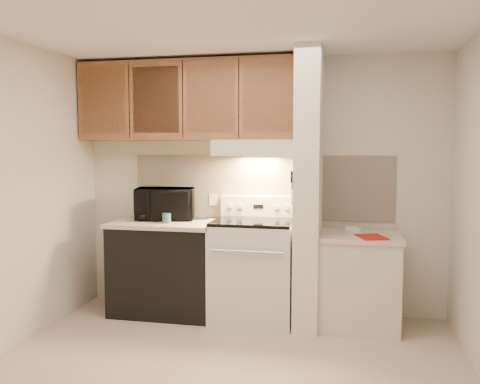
# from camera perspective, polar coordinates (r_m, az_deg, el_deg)

# --- Properties ---
(floor) EXTENTS (3.60, 3.60, 0.00)m
(floor) POSITION_cam_1_polar(r_m,az_deg,el_deg) (3.94, -1.69, -19.38)
(floor) COLOR #C6AC97
(floor) RESTS_ON ground
(ceiling) EXTENTS (3.60, 3.60, 0.00)m
(ceiling) POSITION_cam_1_polar(r_m,az_deg,el_deg) (3.70, -1.80, 18.67)
(ceiling) COLOR white
(ceiling) RESTS_ON wall_back
(wall_back) EXTENTS (3.60, 2.50, 0.02)m
(wall_back) POSITION_cam_1_polar(r_m,az_deg,el_deg) (5.07, 2.27, 0.73)
(wall_back) COLOR beige
(wall_back) RESTS_ON floor
(wall_left) EXTENTS (0.02, 3.00, 2.50)m
(wall_left) POSITION_cam_1_polar(r_m,az_deg,el_deg) (4.40, -25.18, -0.39)
(wall_left) COLOR beige
(wall_left) RESTS_ON floor
(backsplash) EXTENTS (2.60, 0.02, 0.63)m
(backsplash) POSITION_cam_1_polar(r_m,az_deg,el_deg) (5.06, 2.24, 0.55)
(backsplash) COLOR #F9E4CB
(backsplash) RESTS_ON wall_back
(range_body) EXTENTS (0.76, 0.65, 0.92)m
(range_body) POSITION_cam_1_polar(r_m,az_deg,el_deg) (4.86, 1.54, -8.89)
(range_body) COLOR silver
(range_body) RESTS_ON floor
(oven_window) EXTENTS (0.50, 0.01, 0.30)m
(oven_window) POSITION_cam_1_polar(r_m,az_deg,el_deg) (4.55, 0.81, -9.34)
(oven_window) COLOR black
(oven_window) RESTS_ON range_body
(oven_handle) EXTENTS (0.65, 0.02, 0.02)m
(oven_handle) POSITION_cam_1_polar(r_m,az_deg,el_deg) (4.46, 0.72, -6.72)
(oven_handle) COLOR silver
(oven_handle) RESTS_ON range_body
(cooktop) EXTENTS (0.74, 0.64, 0.03)m
(cooktop) POSITION_cam_1_polar(r_m,az_deg,el_deg) (4.77, 1.55, -3.34)
(cooktop) COLOR black
(cooktop) RESTS_ON range_body
(range_backguard) EXTENTS (0.76, 0.08, 0.20)m
(range_backguard) POSITION_cam_1_polar(r_m,az_deg,el_deg) (5.03, 2.14, -1.59)
(range_backguard) COLOR silver
(range_backguard) RESTS_ON range_body
(range_display) EXTENTS (0.10, 0.01, 0.04)m
(range_display) POSITION_cam_1_polar(r_m,az_deg,el_deg) (4.99, 2.06, -1.64)
(range_display) COLOR black
(range_display) RESTS_ON range_backguard
(range_knob_left_outer) EXTENTS (0.05, 0.02, 0.05)m
(range_knob_left_outer) POSITION_cam_1_polar(r_m,az_deg,el_deg) (5.05, -1.08, -1.57)
(range_knob_left_outer) COLOR silver
(range_knob_left_outer) RESTS_ON range_backguard
(range_knob_left_inner) EXTENTS (0.05, 0.02, 0.05)m
(range_knob_left_inner) POSITION_cam_1_polar(r_m,az_deg,el_deg) (5.02, 0.03, -1.60)
(range_knob_left_inner) COLOR silver
(range_knob_left_inner) RESTS_ON range_backguard
(range_knob_right_inner) EXTENTS (0.05, 0.02, 0.05)m
(range_knob_right_inner) POSITION_cam_1_polar(r_m,az_deg,el_deg) (4.96, 4.10, -1.69)
(range_knob_right_inner) COLOR silver
(range_knob_right_inner) RESTS_ON range_backguard
(range_knob_right_outer) EXTENTS (0.05, 0.02, 0.05)m
(range_knob_right_outer) POSITION_cam_1_polar(r_m,az_deg,el_deg) (4.95, 5.25, -1.72)
(range_knob_right_outer) COLOR silver
(range_knob_right_outer) RESTS_ON range_backguard
(dishwasher_front) EXTENTS (1.00, 0.63, 0.87)m
(dishwasher_front) POSITION_cam_1_polar(r_m,az_deg,el_deg) (5.11, -8.31, -8.56)
(dishwasher_front) COLOR black
(dishwasher_front) RESTS_ON floor
(left_countertop) EXTENTS (1.04, 0.67, 0.04)m
(left_countertop) POSITION_cam_1_polar(r_m,az_deg,el_deg) (5.02, -8.38, -3.50)
(left_countertop) COLOR beige
(left_countertop) RESTS_ON dishwasher_front
(spoon_rest) EXTENTS (0.24, 0.14, 0.02)m
(spoon_rest) POSITION_cam_1_polar(r_m,az_deg,el_deg) (5.12, -4.84, -2.98)
(spoon_rest) COLOR black
(spoon_rest) RESTS_ON left_countertop
(teal_jar) EXTENTS (0.11, 0.11, 0.09)m
(teal_jar) POSITION_cam_1_polar(r_m,az_deg,el_deg) (4.90, -8.24, -2.92)
(teal_jar) COLOR #316569
(teal_jar) RESTS_ON left_countertop
(outlet) EXTENTS (0.08, 0.01, 0.12)m
(outlet) POSITION_cam_1_polar(r_m,az_deg,el_deg) (5.17, -3.04, -0.87)
(outlet) COLOR beige
(outlet) RESTS_ON backsplash
(microwave) EXTENTS (0.65, 0.51, 0.32)m
(microwave) POSITION_cam_1_polar(r_m,az_deg,el_deg) (5.14, -8.38, -1.29)
(microwave) COLOR black
(microwave) RESTS_ON left_countertop
(partition_pillar) EXTENTS (0.22, 0.70, 2.50)m
(partition_pillar) POSITION_cam_1_polar(r_m,az_deg,el_deg) (4.67, 7.72, 0.32)
(partition_pillar) COLOR white
(partition_pillar) RESTS_ON floor
(pillar_trim) EXTENTS (0.01, 0.70, 0.04)m
(pillar_trim) POSITION_cam_1_polar(r_m,az_deg,el_deg) (4.67, 6.31, 0.95)
(pillar_trim) COLOR brown
(pillar_trim) RESTS_ON partition_pillar
(knife_strip) EXTENTS (0.02, 0.42, 0.04)m
(knife_strip) POSITION_cam_1_polar(r_m,az_deg,el_deg) (4.62, 6.18, 1.16)
(knife_strip) COLOR black
(knife_strip) RESTS_ON partition_pillar
(knife_blade_a) EXTENTS (0.01, 0.03, 0.16)m
(knife_blade_a) POSITION_cam_1_polar(r_m,az_deg,el_deg) (4.48, 5.82, -0.23)
(knife_blade_a) COLOR silver
(knife_blade_a) RESTS_ON knife_strip
(knife_handle_a) EXTENTS (0.02, 0.02, 0.10)m
(knife_handle_a) POSITION_cam_1_polar(r_m,az_deg,el_deg) (4.46, 5.83, 1.67)
(knife_handle_a) COLOR black
(knife_handle_a) RESTS_ON knife_strip
(knife_blade_b) EXTENTS (0.01, 0.04, 0.18)m
(knife_blade_b) POSITION_cam_1_polar(r_m,az_deg,el_deg) (4.55, 5.92, -0.28)
(knife_blade_b) COLOR silver
(knife_blade_b) RESTS_ON knife_strip
(knife_handle_b) EXTENTS (0.02, 0.02, 0.10)m
(knife_handle_b) POSITION_cam_1_polar(r_m,az_deg,el_deg) (4.54, 5.93, 1.73)
(knife_handle_b) COLOR black
(knife_handle_b) RESTS_ON knife_strip
(knife_blade_c) EXTENTS (0.01, 0.04, 0.20)m
(knife_blade_c) POSITION_cam_1_polar(r_m,az_deg,el_deg) (4.63, 6.01, -0.32)
(knife_blade_c) COLOR silver
(knife_blade_c) RESTS_ON knife_strip
(knife_handle_c) EXTENTS (0.02, 0.02, 0.10)m
(knife_handle_c) POSITION_cam_1_polar(r_m,az_deg,el_deg) (4.61, 6.02, 1.77)
(knife_handle_c) COLOR black
(knife_handle_c) RESTS_ON knife_strip
(knife_blade_d) EXTENTS (0.01, 0.04, 0.16)m
(knife_blade_d) POSITION_cam_1_polar(r_m,az_deg,el_deg) (4.72, 6.14, 0.03)
(knife_blade_d) COLOR silver
(knife_blade_d) RESTS_ON knife_strip
(knife_handle_d) EXTENTS (0.02, 0.02, 0.10)m
(knife_handle_d) POSITION_cam_1_polar(r_m,az_deg,el_deg) (4.69, 6.12, 1.83)
(knife_handle_d) COLOR black
(knife_handle_d) RESTS_ON knife_strip
(knife_blade_e) EXTENTS (0.01, 0.04, 0.18)m
(knife_blade_e) POSITION_cam_1_polar(r_m,az_deg,el_deg) (4.78, 6.21, -0.04)
(knife_blade_e) COLOR silver
(knife_blade_e) RESTS_ON knife_strip
(knife_handle_e) EXTENTS (0.02, 0.02, 0.10)m
(knife_handle_e) POSITION_cam_1_polar(r_m,az_deg,el_deg) (4.79, 6.24, 1.89)
(knife_handle_e) COLOR black
(knife_handle_e) RESTS_ON knife_strip
(oven_mitt) EXTENTS (0.03, 0.11, 0.26)m
(oven_mitt) POSITION_cam_1_polar(r_m,az_deg,el_deg) (4.85, 6.31, -0.38)
(oven_mitt) COLOR slate
(oven_mitt) RESTS_ON partition_pillar
(right_cab_base) EXTENTS (0.70, 0.60, 0.81)m
(right_cab_base) POSITION_cam_1_polar(r_m,az_deg,el_deg) (4.80, 13.17, -9.89)
(right_cab_base) COLOR beige
(right_cab_base) RESTS_ON floor
(right_countertop) EXTENTS (0.74, 0.64, 0.04)m
(right_countertop) POSITION_cam_1_polar(r_m,az_deg,el_deg) (4.71, 13.28, -4.88)
(right_countertop) COLOR beige
(right_countertop) RESTS_ON right_cab_base
(red_folder) EXTENTS (0.29, 0.34, 0.01)m
(red_folder) POSITION_cam_1_polar(r_m,az_deg,el_deg) (4.56, 14.59, -4.91)
(red_folder) COLOR #B2190F
(red_folder) RESTS_ON right_countertop
(white_box) EXTENTS (0.16, 0.14, 0.04)m
(white_box) POSITION_cam_1_polar(r_m,az_deg,el_deg) (4.88, 12.65, -4.07)
(white_box) COLOR white
(white_box) RESTS_ON right_countertop
(range_hood) EXTENTS (0.78, 0.44, 0.15)m
(range_hood) POSITION_cam_1_polar(r_m,az_deg,el_deg) (4.84, 1.84, 4.97)
(range_hood) COLOR beige
(range_hood) RESTS_ON upper_cabinets
(hood_lip) EXTENTS (0.78, 0.04, 0.06)m
(hood_lip) POSITION_cam_1_polar(r_m,az_deg,el_deg) (4.64, 1.38, 4.42)
(hood_lip) COLOR beige
(hood_lip) RESTS_ON range_hood
(upper_cabinets) EXTENTS (2.18, 0.33, 0.77)m
(upper_cabinets) POSITION_cam_1_polar(r_m,az_deg,el_deg) (5.07, -5.87, 10.15)
(upper_cabinets) COLOR brown
(upper_cabinets) RESTS_ON wall_back
(cab_door_a) EXTENTS (0.46, 0.01, 0.63)m
(cab_door_a) POSITION_cam_1_polar(r_m,az_deg,el_deg) (5.24, -15.09, 9.84)
(cab_door_a) COLOR brown
(cab_door_a) RESTS_ON upper_cabinets
(cab_gap_a) EXTENTS (0.01, 0.01, 0.73)m
(cab_gap_a) POSITION_cam_1_polar(r_m,az_deg,el_deg) (5.12, -12.34, 10.02)
(cab_gap_a) COLOR black
(cab_gap_a) RESTS_ON upper_cabinets
(cab_door_b) EXTENTS (0.46, 0.01, 0.63)m
(cab_door_b) POSITION_cam_1_polar(r_m,az_deg,el_deg) (5.02, -9.45, 10.17)
(cab_door_b) COLOR brown
(cab_door_b) RESTS_ON upper_cabinets
(cab_gap_b) EXTENTS (0.01, 0.01, 0.73)m
(cab_gap_b) POSITION_cam_1_polar(r_m,az_deg,el_deg) (4.92, -6.45, 10.31)
(cab_gap_b) COLOR black
(cab_gap_b) RESTS_ON upper_cabinets
(cab_door_c) EXTENTS (0.46, 0.01, 0.63)m
(cab_door_c) POSITION_cam_1_polar(r_m,az_deg,el_deg) (4.84, -3.33, 10.41)
(cab_door_c) COLOR brown
(cab_door_c) RESTS_ON upper_cabinets
(cab_gap_c) EXTENTS (0.01, 0.01, 0.73)m
(cab_gap_c) POSITION_cam_1_polar(r_m,az_deg,el_deg) (4.78, -0.13, 10.50)
(cab_gap_c) COLOR black
(cab_gap_c) RESTS_ON upper_cabinets
(cab_door_d) EXTENTS (0.46, 0.01, 0.63)m
(cab_door_d) POSITION_cam_1_polar(r_m,az_deg,el_deg) (4.73, 3.16, 10.55)
(cab_door_d) COLOR brown
(cab_door_d) RESTS_ON upper_cabinets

